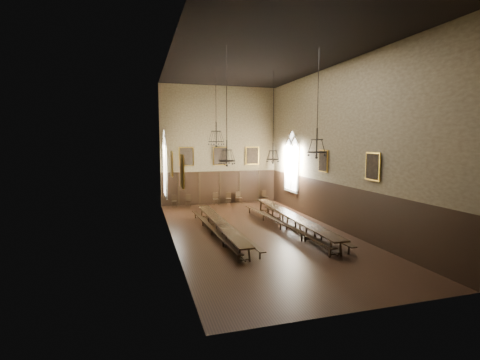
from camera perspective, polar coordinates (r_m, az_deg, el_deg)
name	(u,v)px	position (r m, az deg, el deg)	size (l,w,h in m)	color
floor	(258,233)	(18.82, 2.94, -8.61)	(9.00, 18.00, 0.02)	black
ceiling	(259,59)	(18.62, 3.11, 19.26)	(9.00, 18.00, 0.02)	black
wall_back	(220,146)	(26.84, -3.35, 5.66)	(9.00, 0.02, 9.00)	#837350
wall_front	(367,155)	(10.11, 20.11, 3.85)	(9.00, 0.02, 9.00)	#837350
wall_left	(170,149)	(17.22, -11.36, 5.06)	(0.02, 18.00, 9.00)	#837350
wall_right	(335,148)	(20.11, 15.30, 5.15)	(0.02, 18.00, 9.00)	#837350
wainscot_panelling	(258,209)	(18.53, 2.96, -4.85)	(9.00, 18.00, 2.50)	black
table_left	(220,229)	(18.15, -3.27, -7.97)	(0.72, 9.26, 0.72)	black
table_right	(291,222)	(19.55, 8.40, -6.82)	(1.04, 10.59, 0.82)	black
bench_left_outer	(212,230)	(18.24, -4.63, -8.23)	(0.73, 9.14, 0.41)	black
bench_left_inner	(230,228)	(18.58, -1.63, -7.92)	(0.63, 9.30, 0.42)	black
bench_right_inner	(280,225)	(19.39, 6.64, -7.28)	(0.94, 10.08, 0.45)	black
bench_right_outer	(300,225)	(19.59, 9.84, -7.23)	(0.64, 9.60, 0.43)	black
chair_0	(174,203)	(26.27, -10.73, -3.76)	(0.41, 0.41, 0.87)	black
chair_1	(188,203)	(26.37, -8.47, -3.68)	(0.43, 0.43, 0.87)	black
chair_3	(216,201)	(26.63, -3.99, -3.49)	(0.44, 0.44, 0.92)	black
chair_4	(228,201)	(26.94, -1.93, -3.38)	(0.48, 0.48, 0.88)	black
chair_5	(239,200)	(27.18, -0.18, -3.27)	(0.48, 0.48, 0.91)	black
chair_7	(265,199)	(27.83, 4.15, -3.05)	(0.51, 0.51, 0.93)	black
chandelier_back_left	(216,137)	(20.21, -3.92, 7.06)	(0.93, 0.93, 4.34)	black
chandelier_back_right	(273,153)	(21.28, 5.43, 4.44)	(0.81, 0.81, 5.39)	black
chandelier_front_left	(227,152)	(15.61, -2.17, 4.61)	(0.76, 0.76, 5.15)	black
chandelier_front_right	(317,146)	(16.24, 12.48, 5.55)	(0.88, 0.88, 4.79)	black
portrait_back_0	(186,157)	(26.28, -8.82, 3.83)	(1.10, 0.12, 1.40)	gold
portrait_back_1	(220,156)	(26.74, -3.28, 3.94)	(1.10, 0.12, 1.40)	gold
portrait_back_2	(252,156)	(27.43, 2.04, 4.01)	(1.10, 0.12, 1.40)	gold
portrait_left_0	(172,164)	(18.26, -11.16, 2.63)	(0.12, 1.00, 1.30)	gold
portrait_left_1	(182,171)	(13.80, -9.50, 1.44)	(0.12, 1.00, 1.30)	gold
portrait_right_0	(323,161)	(20.93, 13.50, 3.06)	(0.12, 1.00, 1.30)	gold
portrait_right_1	(373,167)	(17.18, 20.94, 2.08)	(0.12, 1.00, 1.30)	gold
window_right	(292,162)	(24.97, 8.47, 3.01)	(0.20, 2.20, 4.60)	white
window_left	(165,164)	(22.75, -12.28, 2.59)	(0.20, 2.20, 4.60)	white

